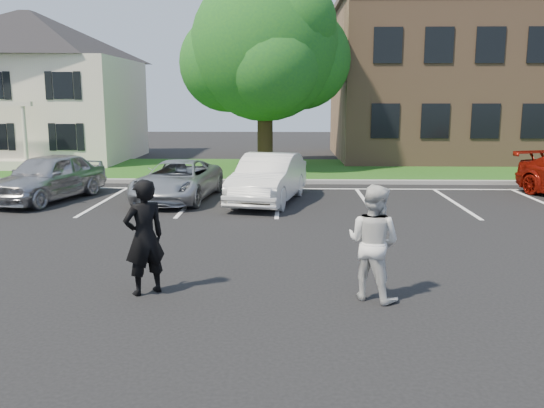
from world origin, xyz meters
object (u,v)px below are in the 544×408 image
Objects in this scene: office_building at (543,81)px; car_silver_west at (48,177)px; man_black_suit at (144,237)px; tree at (267,50)px; house at (32,86)px; car_white_sedan at (268,178)px; man_white_shirt at (373,242)px; car_silver_minivan at (178,181)px.

car_silver_west is (-21.44, -13.89, -3.39)m from office_building.
office_building reaches higher than car_silver_west.
office_building reaches higher than man_black_suit.
office_building is at bearing 20.72° from tree.
house is 1.17× the size of tree.
man_black_suit reaches higher than car_white_sedan.
house is 25.65m from man_white_shirt.
house is at bearing 136.43° from car_silver_minivan.
tree reaches higher than man_white_shirt.
man_white_shirt reaches higher than car_silver_west.
man_black_suit is 10.30m from car_silver_west.
office_building is 11.34× the size of man_black_suit.
man_black_suit is (10.90, -20.68, -2.84)m from house.
man_white_shirt is 10.43m from car_silver_minivan.
car_white_sedan is at bearing 14.83° from car_silver_west.
tree is at bearing -15.95° from house.
car_silver_west is (5.56, -11.87, -3.06)m from house.
tree is at bearing 78.81° from car_silver_minivan.
man_black_suit is at bearing -94.82° from tree.
car_silver_west reaches higher than car_white_sedan.
man_white_shirt is 9.08m from car_white_sedan.
house is at bearing 164.05° from tree.
tree is 9.75m from car_silver_minivan.
house is 12.92m from tree.
car_silver_minivan is at bearing -107.76° from tree.
man_white_shirt is at bearing 139.32° from man_black_suit.
car_silver_minivan is at bearing -174.13° from car_white_sedan.
car_white_sedan is (7.12, -0.10, -0.00)m from car_silver_west.
house reaches higher than man_white_shirt.
house reaches higher than car_white_sedan.
car_white_sedan is (-2.03, 8.84, -0.20)m from man_white_shirt.
house is 23.54m from man_black_suit.
tree reaches higher than man_black_suit.
tree is 17.99m from man_white_shirt.
man_white_shirt is at bearing -118.28° from office_building.
office_building is at bearing -82.71° from man_white_shirt.
tree reaches higher than car_silver_minivan.
car_silver_west is at bearing -129.08° from tree.
office_building reaches higher than house.
office_building is at bearing -163.95° from man_black_suit.
tree is 4.45× the size of man_black_suit.
car_white_sedan is at bearing -41.49° from man_white_shirt.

